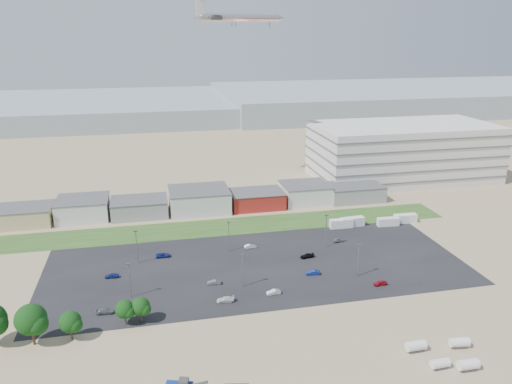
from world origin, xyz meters
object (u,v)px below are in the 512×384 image
object	(u,v)px
airliner	(240,18)
parked_car_4	(214,282)
parked_car_2	(380,283)
parked_car_12	(307,256)
parked_car_1	(313,272)
parked_car_10	(105,311)
parked_car_13	(274,292)
box_trailer_a	(341,223)
parked_car_11	(250,246)
storage_tank_nw	(416,346)
parked_car_9	(163,255)
parked_car_8	(338,240)
parked_car_5	(112,276)
parked_car_3	(225,299)

from	to	relation	value
airliner	parked_car_4	world-z (taller)	airliner
parked_car_2	parked_car_4	distance (m)	44.32
airliner	parked_car_12	xyz separation A→B (m)	(3.34, -86.30, -69.39)
airliner	parked_car_1	distance (m)	119.31
parked_car_10	parked_car_13	size ratio (longest dim) A/B	1.16
parked_car_1	parked_car_4	bearing A→B (deg)	-83.84
box_trailer_a	airliner	xyz separation A→B (m)	(-22.31, 65.69, 68.50)
parked_car_4	parked_car_10	world-z (taller)	parked_car_10
parked_car_11	parked_car_12	world-z (taller)	parked_car_11
storage_tank_nw	parked_car_2	size ratio (longest dim) A/B	1.16
parked_car_2	parked_car_10	bearing A→B (deg)	-94.63
parked_car_9	parked_car_10	distance (m)	32.55
airliner	parked_car_2	size ratio (longest dim) A/B	11.87
airliner	parked_car_12	distance (m)	110.79
storage_tank_nw	parked_car_12	size ratio (longest dim) A/B	1.01
parked_car_8	parked_car_9	xyz separation A→B (m)	(-55.55, 0.48, -0.01)
box_trailer_a	parked_car_2	world-z (taller)	box_trailer_a
box_trailer_a	parked_car_12	distance (m)	28.03
parked_car_9	parked_car_11	distance (m)	26.96
parked_car_4	parked_car_8	size ratio (longest dim) A/B	1.00
storage_tank_nw	parked_car_5	distance (m)	80.52
parked_car_5	parked_car_12	world-z (taller)	parked_car_5
parked_car_8	parked_car_12	xyz separation A→B (m)	(-13.45, -9.19, -0.02)
parked_car_8	parked_car_13	size ratio (longest dim) A/B	0.98
box_trailer_a	parked_car_12	size ratio (longest dim) A/B	1.91
parked_car_1	parked_car_11	size ratio (longest dim) A/B	1.04
parked_car_3	parked_car_4	size ratio (longest dim) A/B	1.20
airliner	parked_car_11	bearing A→B (deg)	-112.48
parked_car_1	parked_car_5	world-z (taller)	parked_car_1
parked_car_8	parked_car_4	bearing A→B (deg)	113.97
parked_car_4	parked_car_5	bearing A→B (deg)	-103.51
storage_tank_nw	parked_car_4	distance (m)	53.70
airliner	parked_car_13	world-z (taller)	airliner
airliner	parked_car_8	bearing A→B (deg)	-91.35
parked_car_5	parked_car_12	distance (m)	56.40
parked_car_2	parked_car_11	bearing A→B (deg)	-140.64
parked_car_4	parked_car_8	xyz separation A→B (m)	(42.88, 19.63, 0.02)
parked_car_2	parked_car_4	world-z (taller)	parked_car_2
parked_car_8	parked_car_12	distance (m)	16.29
parked_car_3	parked_car_13	xyz separation A→B (m)	(12.74, 1.02, -0.02)
parked_car_12	parked_car_13	size ratio (longest dim) A/B	1.11
airliner	parked_car_4	size ratio (longest dim) A/B	11.82
parked_car_12	parked_car_11	bearing A→B (deg)	-132.26
parked_car_5	parked_car_11	distance (m)	42.72
parked_car_13	parked_car_9	bearing A→B (deg)	-142.41
parked_car_8	parked_car_9	world-z (taller)	parked_car_8
parked_car_9	parked_car_13	size ratio (longest dim) A/B	1.18
box_trailer_a	parked_car_3	world-z (taller)	box_trailer_a
parked_car_11	parked_car_9	bearing A→B (deg)	84.72
parked_car_8	parked_car_5	bearing A→B (deg)	97.41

